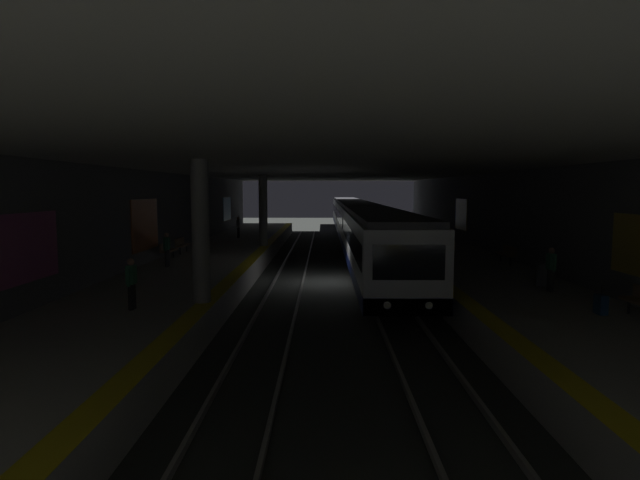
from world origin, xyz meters
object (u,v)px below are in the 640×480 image
Objects in this scene: bench_left_far at (448,232)px; person_standing_far at (238,227)px; pillar_near at (201,232)px; trash_bin at (543,275)px; pillar_far at (263,210)px; person_waiting_near at (167,248)px; person_walking_mid at (131,282)px; backpack_on_floor at (453,246)px; bench_left_mid at (507,253)px; metro_train at (356,222)px; suitcase_rolling at (601,304)px; bench_right_mid at (182,244)px; bench_right_near at (168,249)px; person_boarding at (551,268)px.

bench_left_far is 15.43m from person_standing_far.
pillar_near is 5.35× the size of trash_bin.
person_waiting_near is at bearing 159.24° from pillar_far.
pillar_near is 8.56m from person_waiting_near.
pillar_far reaches higher than person_walking_mid.
backpack_on_floor is (15.11, -11.78, -2.08)m from pillar_near.
backpack_on_floor is at bearing 169.45° from bench_left_far.
pillar_far is at bearing -5.95° from person_walking_mid.
backpack_on_floor is at bearing -40.19° from person_walking_mid.
pillar_near is 2.68× the size of bench_left_mid.
person_walking_mid is at bearing -169.66° from person_waiting_near.
metro_train is 31.17× the size of bench_left_far.
person_waiting_near is 1.88× the size of trash_bin.
pillar_near is at bearing 82.71° from suitcase_rolling.
bench_right_mid is (-3.98, 4.18, -1.75)m from pillar_far.
person_waiting_near reaches higher than backpack_on_floor.
bench_right_near is 4.25× the size of backpack_on_floor.
metro_train reaches higher than bench_left_far.
pillar_far is 2.68× the size of bench_right_near.
suitcase_rolling is at bearing -97.29° from pillar_near.
bench_right_mid is at bearing 0.00° from bench_right_near.
person_boarding is (-20.30, -14.46, -0.01)m from person_standing_far.
backpack_on_floor is at bearing -72.95° from bench_right_near.
person_standing_far is 15.94m from backpack_on_floor.
suitcase_rolling is 1.02× the size of trash_bin.
pillar_near is at bearing 124.30° from bench_left_mid.
bench_right_near is (-10.80, 17.07, 0.00)m from bench_left_far.
trash_bin is at bearing -76.43° from pillar_near.
person_walking_mid reaches higher than bench_left_far.
bench_right_mid is 9.45m from person_standing_far.
metro_train reaches higher than person_walking_mid.
bench_left_far is 18.92m from bench_right_mid.
bench_left_mid is 1.00× the size of bench_left_far.
bench_left_far is at bearing -2.33° from trash_bin.
pillar_far reaches higher than person_boarding.
person_standing_far is 24.16m from trash_bin.
metro_train is 24.77m from person_boarding.
trash_bin is (-7.28, -16.33, -0.10)m from bench_right_near.
person_waiting_near is (-18.31, 10.01, -0.11)m from metro_train.
pillar_near reaches higher than metro_train.
person_waiting_near is 16.50m from person_boarding.
suitcase_rolling is at bearing -92.00° from person_walking_mid.
pillar_far is at bearing 107.96° from bench_left_far.
pillar_far reaches higher than bench_right_mid.
person_boarding is at bearing 172.45° from bench_left_mid.
person_waiting_near is at bearing 176.20° from person_standing_far.
person_boarding is (-6.95, 0.92, 0.32)m from bench_left_mid.
pillar_far reaches higher than metro_train.
metro_train is (26.01, -6.55, -1.30)m from pillar_near.
person_walking_mid is (-13.90, -2.32, 0.31)m from bench_right_mid.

